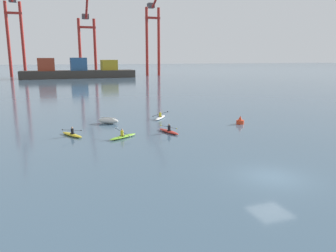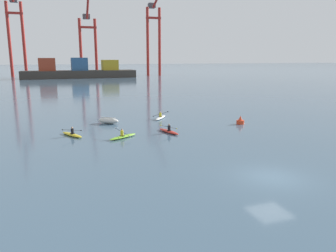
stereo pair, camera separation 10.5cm
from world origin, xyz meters
TOP-DOWN VIEW (x-y plane):
  - ground_plane at (0.00, 0.00)m, footprint 800.00×800.00m
  - container_barge at (-3.19, 116.75)m, footprint 42.87×8.88m
  - gantry_crane_west at (-25.77, 130.90)m, footprint 6.47×17.97m
  - gantry_crane_west_mid at (2.17, 130.17)m, footprint 7.58×16.76m
  - gantry_crane_east_mid at (29.35, 123.26)m, footprint 6.56×20.61m
  - capsized_dinghy at (-7.23, 21.57)m, footprint 2.75×2.43m
  - channel_buoy at (7.48, 16.19)m, footprint 0.90×0.90m
  - kayak_red at (-2.04, 14.63)m, footprint 2.15×3.44m
  - kayak_white at (-0.35, 22.63)m, footprint 2.50×3.09m
  - kayak_lime at (-7.06, 13.86)m, footprint 3.21×2.29m
  - kayak_yellow at (-11.68, 16.40)m, footprint 2.13×3.28m

SIDE VIEW (x-z plane):
  - ground_plane at x=0.00m, z-range 0.00..0.00m
  - kayak_red at x=-2.04m, z-range -0.32..0.67m
  - kayak_white at x=-0.35m, z-range -0.34..0.69m
  - kayak_lime at x=-7.06m, z-range -0.30..0.65m
  - kayak_yellow at x=-11.68m, z-range -0.30..0.65m
  - capsized_dinghy at x=-7.23m, z-range -0.03..0.73m
  - channel_buoy at x=7.48m, z-range -0.14..0.86m
  - container_barge at x=-3.19m, z-range -1.25..6.48m
  - gantry_crane_west_mid at x=2.17m, z-range -0.79..33.97m
  - gantry_crane_east_mid at x=29.35m, z-range 0.58..37.70m
  - gantry_crane_west at x=-25.77m, z-range -0.11..38.91m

